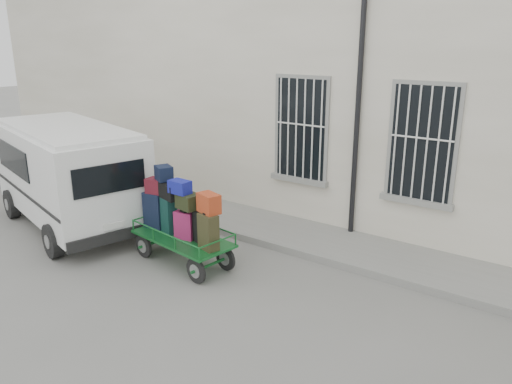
{
  "coord_description": "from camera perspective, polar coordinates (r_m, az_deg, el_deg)",
  "views": [
    {
      "loc": [
        5.22,
        -6.53,
        4.18
      ],
      "look_at": [
        -0.21,
        1.0,
        1.31
      ],
      "focal_mm": 35.0,
      "sensor_mm": 36.0,
      "label": 1
    }
  ],
  "objects": [
    {
      "name": "luggage_cart",
      "position": [
        9.58,
        -8.66,
        -2.96
      ],
      "size": [
        2.5,
        1.21,
        1.84
      ],
      "rotation": [
        0.0,
        0.0,
        -0.13
      ],
      "color": "black",
      "rests_on": "ground"
    },
    {
      "name": "building",
      "position": [
        13.16,
        12.57,
        11.61
      ],
      "size": [
        24.0,
        5.15,
        6.0
      ],
      "color": "beige",
      "rests_on": "ground"
    },
    {
      "name": "van",
      "position": [
        12.03,
        -20.65,
        2.38
      ],
      "size": [
        4.97,
        3.05,
        2.34
      ],
      "rotation": [
        0.0,
        0.0,
        -0.26
      ],
      "color": "white",
      "rests_on": "ground"
    },
    {
      "name": "ground",
      "position": [
        9.35,
        -2.56,
        -9.43
      ],
      "size": [
        80.0,
        80.0,
        0.0
      ],
      "primitive_type": "plane",
      "color": "slate",
      "rests_on": "ground"
    },
    {
      "name": "sidewalk",
      "position": [
        10.97,
        4.6,
        -4.88
      ],
      "size": [
        24.0,
        1.7,
        0.15
      ],
      "primitive_type": "cube",
      "color": "gray",
      "rests_on": "ground"
    }
  ]
}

